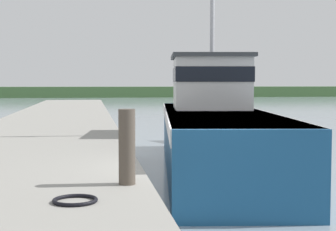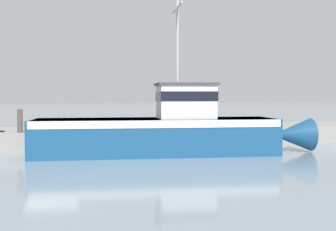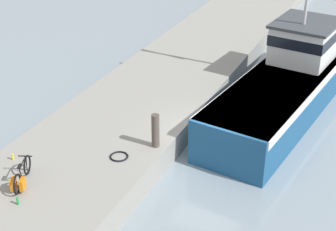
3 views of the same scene
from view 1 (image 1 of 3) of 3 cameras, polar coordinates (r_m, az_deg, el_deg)
ground_plane at (r=10.42m, az=3.85°, el=-10.94°), size 320.00×320.00×0.00m
dock_pier at (r=10.20m, az=-17.47°, el=-8.62°), size 5.12×80.00×0.97m
far_shoreline at (r=97.90m, az=10.62°, el=2.62°), size 180.00×5.00×1.88m
fishing_boat_main at (r=16.03m, az=5.01°, el=-1.23°), size 4.47×14.25×8.45m
mooring_post at (r=8.38m, az=-4.57°, el=-3.48°), size 0.27×0.27×1.23m
hose_coil at (r=7.33m, az=-10.26°, el=-9.22°), size 0.63×0.63×0.05m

